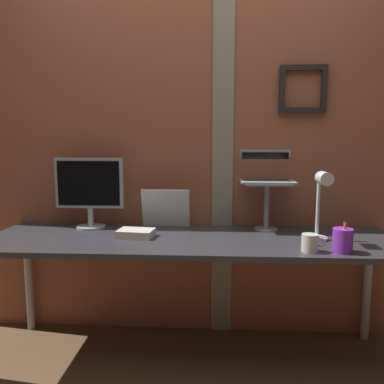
# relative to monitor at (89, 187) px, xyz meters

# --- Properties ---
(ground_plane) EXTENTS (6.00, 6.00, 0.00)m
(ground_plane) POSITION_rel_monitor_xyz_m (0.67, -0.31, -0.99)
(ground_plane) COLOR brown
(brick_wall_back) EXTENTS (3.45, 0.16, 2.62)m
(brick_wall_back) POSITION_rel_monitor_xyz_m (0.67, 0.18, 0.32)
(brick_wall_back) COLOR #9E563D
(brick_wall_back) RESTS_ON ground_plane
(desk) EXTENTS (2.35, 0.68, 0.72)m
(desk) POSITION_rel_monitor_xyz_m (0.65, -0.22, -0.32)
(desk) COLOR #333338
(desk) RESTS_ON ground_plane
(monitor) EXTENTS (0.43, 0.18, 0.44)m
(monitor) POSITION_rel_monitor_xyz_m (0.00, 0.00, 0.00)
(monitor) COLOR #ADB2B7
(monitor) RESTS_ON desk
(laptop_stand) EXTENTS (0.28, 0.22, 0.30)m
(laptop_stand) POSITION_rel_monitor_xyz_m (1.11, 0.00, -0.07)
(laptop_stand) COLOR gray
(laptop_stand) RESTS_ON desk
(laptop) EXTENTS (0.32, 0.28, 0.20)m
(laptop) POSITION_rel_monitor_xyz_m (1.11, 0.07, 0.09)
(laptop) COLOR #ADB2B7
(laptop) RESTS_ON laptop_stand
(whiteboard_panel) EXTENTS (0.30, 0.08, 0.25)m
(whiteboard_panel) POSITION_rel_monitor_xyz_m (0.48, 0.04, -0.14)
(whiteboard_panel) COLOR white
(whiteboard_panel) RESTS_ON desk
(desk_lamp) EXTENTS (0.12, 0.20, 0.39)m
(desk_lamp) POSITION_rel_monitor_xyz_m (1.36, -0.27, -0.02)
(desk_lamp) COLOR white
(desk_lamp) RESTS_ON desk
(pen_cup) EXTENTS (0.10, 0.10, 0.15)m
(pen_cup) POSITION_rel_monitor_xyz_m (1.42, -0.46, -0.20)
(pen_cup) COLOR purple
(pen_cup) RESTS_ON desk
(coffee_mug) EXTENTS (0.12, 0.08, 0.09)m
(coffee_mug) POSITION_rel_monitor_xyz_m (1.26, -0.46, -0.22)
(coffee_mug) COLOR silver
(coffee_mug) RESTS_ON desk
(paper_clutter_stack) EXTENTS (0.21, 0.16, 0.04)m
(paper_clutter_stack) POSITION_rel_monitor_xyz_m (0.34, -0.22, -0.24)
(paper_clutter_stack) COLOR silver
(paper_clutter_stack) RESTS_ON desk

